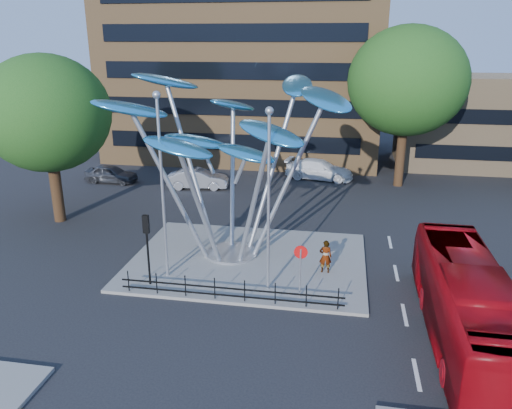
% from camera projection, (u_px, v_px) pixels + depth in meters
% --- Properties ---
extents(ground, '(120.00, 120.00, 0.00)m').
position_uv_depth(ground, '(244.00, 326.00, 20.25)').
color(ground, black).
rests_on(ground, ground).
extents(traffic_island, '(12.00, 9.00, 0.15)m').
position_uv_depth(traffic_island, '(248.00, 260.00, 26.00)').
color(traffic_island, slate).
rests_on(traffic_island, ground).
extents(low_building_near, '(15.00, 8.00, 8.00)m').
position_uv_depth(low_building_near, '(486.00, 122.00, 44.36)').
color(low_building_near, tan).
rests_on(low_building_near, ground).
extents(tree_right, '(8.80, 8.80, 12.11)m').
position_uv_depth(tree_right, '(407.00, 81.00, 36.92)').
color(tree_right, black).
rests_on(tree_right, ground).
extents(tree_left, '(7.60, 7.60, 10.32)m').
position_uv_depth(tree_left, '(46.00, 114.00, 29.74)').
color(tree_left, black).
rests_on(tree_left, ground).
extents(leaf_sculpture, '(12.72, 9.54, 9.51)m').
position_uv_depth(leaf_sculpture, '(229.00, 128.00, 24.65)').
color(leaf_sculpture, '#9EA0A5').
rests_on(leaf_sculpture, traffic_island).
extents(street_lamp_left, '(0.36, 0.36, 8.80)m').
position_uv_depth(street_lamp_left, '(161.00, 171.00, 22.56)').
color(street_lamp_left, '#9EA0A5').
rests_on(street_lamp_left, traffic_island).
extents(street_lamp_right, '(0.36, 0.36, 8.30)m').
position_uv_depth(street_lamp_right, '(269.00, 185.00, 21.35)').
color(street_lamp_right, '#9EA0A5').
rests_on(street_lamp_right, traffic_island).
extents(traffic_light_island, '(0.28, 0.18, 3.42)m').
position_uv_depth(traffic_light_island, '(147.00, 235.00, 22.58)').
color(traffic_light_island, black).
rests_on(traffic_light_island, traffic_island).
extents(no_entry_sign_island, '(0.60, 0.10, 2.45)m').
position_uv_depth(no_entry_sign_island, '(300.00, 263.00, 21.69)').
color(no_entry_sign_island, '#9EA0A5').
rests_on(no_entry_sign_island, traffic_island).
extents(pedestrian_railing_front, '(10.00, 0.06, 1.00)m').
position_uv_depth(pedestrian_railing_front, '(230.00, 292.00, 21.83)').
color(pedestrian_railing_front, black).
rests_on(pedestrian_railing_front, traffic_island).
extents(red_bus, '(2.62, 11.12, 3.10)m').
position_uv_depth(red_bus, '(467.00, 304.00, 18.82)').
color(red_bus, '#A0070F').
rests_on(red_bus, ground).
extents(pedestrian, '(0.63, 0.44, 1.68)m').
position_uv_depth(pedestrian, '(325.00, 256.00, 24.28)').
color(pedestrian, gray).
rests_on(pedestrian, traffic_island).
extents(parked_car_left, '(4.27, 1.90, 1.43)m').
position_uv_depth(parked_car_left, '(111.00, 174.00, 40.08)').
color(parked_car_left, '#393B40').
rests_on(parked_car_left, ground).
extents(parked_car_mid, '(4.81, 2.22, 1.53)m').
position_uv_depth(parked_car_mid, '(198.00, 179.00, 38.53)').
color(parked_car_mid, '#ACADB4').
rests_on(parked_car_mid, ground).
extents(parked_car_right, '(5.81, 3.05, 1.61)m').
position_uv_depth(parked_car_right, '(319.00, 169.00, 41.06)').
color(parked_car_right, white).
rests_on(parked_car_right, ground).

